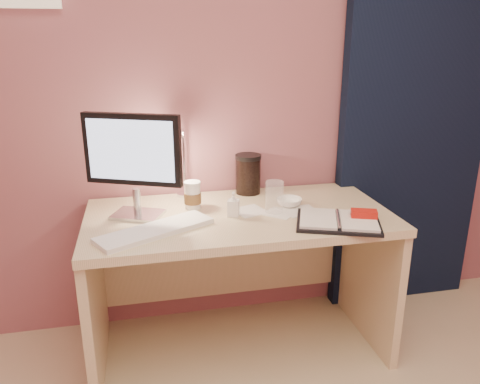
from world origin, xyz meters
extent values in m
plane|color=#945658|center=(0.00, 1.75, 1.25)|extent=(3.50, 0.00, 3.50)
cube|color=black|center=(1.05, 1.69, 1.10)|extent=(0.85, 0.08, 2.20)
cube|color=beige|center=(0.00, 1.38, 0.71)|extent=(1.40, 0.70, 0.04)
cube|color=beige|center=(-0.68, 1.38, 0.34)|extent=(0.04, 0.66, 0.69)
cube|color=beige|center=(0.68, 1.38, 0.34)|extent=(0.04, 0.66, 0.69)
cube|color=beige|center=(0.00, 1.71, 0.40)|extent=(1.32, 0.03, 0.55)
cube|color=silver|center=(-0.46, 1.44, 0.74)|extent=(0.26, 0.23, 0.01)
cylinder|color=silver|center=(-0.46, 1.44, 0.80)|extent=(0.04, 0.04, 0.12)
cube|color=black|center=(-0.46, 1.44, 1.04)|extent=(0.42, 0.21, 0.31)
cube|color=#BBD6FF|center=(-0.45, 1.41, 1.04)|extent=(0.36, 0.16, 0.26)
cube|color=white|center=(-0.39, 1.23, 0.74)|extent=(0.51, 0.37, 0.02)
cube|color=black|center=(0.40, 1.16, 0.74)|extent=(0.43, 0.38, 0.01)
cube|color=silver|center=(0.32, 1.19, 0.75)|extent=(0.23, 0.27, 0.01)
cube|color=silver|center=(0.48, 1.13, 0.75)|extent=(0.23, 0.27, 0.01)
cube|color=red|center=(0.51, 1.16, 0.77)|extent=(0.12, 0.09, 0.03)
cube|color=silver|center=(0.05, 1.39, 0.73)|extent=(0.18, 0.18, 0.00)
cube|color=silver|center=(0.29, 1.34, 0.73)|extent=(0.16, 0.16, 0.00)
cube|color=silver|center=(0.18, 1.34, 0.73)|extent=(0.18, 0.18, 0.00)
cylinder|color=white|center=(-0.20, 1.49, 0.79)|extent=(0.07, 0.07, 0.12)
cylinder|color=brown|center=(-0.20, 1.49, 0.78)|extent=(0.08, 0.08, 0.05)
cylinder|color=white|center=(-0.20, 1.49, 0.86)|extent=(0.08, 0.08, 0.01)
cylinder|color=white|center=(0.16, 1.36, 0.80)|extent=(0.08, 0.08, 0.15)
imported|color=white|center=(0.26, 1.42, 0.75)|extent=(0.15, 0.15, 0.04)
imported|color=white|center=(-0.03, 1.35, 0.79)|extent=(0.07, 0.07, 0.11)
cylinder|color=black|center=(0.11, 1.67, 0.82)|extent=(0.13, 0.13, 0.18)
cylinder|color=silver|center=(-0.22, 1.69, 0.74)|extent=(0.09, 0.09, 0.01)
cylinder|color=silver|center=(-0.22, 1.69, 0.91)|extent=(0.01, 0.01, 0.33)
cone|color=silver|center=(-0.16, 1.55, 1.07)|extent=(0.08, 0.08, 0.07)
camera|label=1|loc=(-0.43, -0.60, 1.50)|focal=35.00mm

